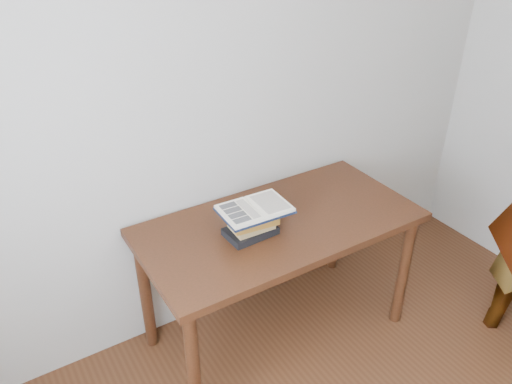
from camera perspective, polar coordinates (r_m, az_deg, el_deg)
desk at (r=2.49m, az=2.70°, el=-5.20°), size 1.37×0.69×0.74m
book_stack at (r=2.31m, az=-0.63°, el=-3.51°), size 0.25×0.20×0.12m
open_book at (r=2.27m, az=-0.14°, el=-1.95°), size 0.32×0.23×0.03m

